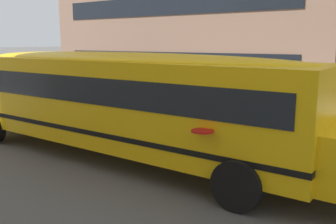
{
  "coord_description": "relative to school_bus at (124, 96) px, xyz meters",
  "views": [
    {
      "loc": [
        5.2,
        -8.8,
        3.05
      ],
      "look_at": [
        -0.43,
        -0.79,
        1.21
      ],
      "focal_mm": 39.94,
      "sensor_mm": 36.0,
      "label": 1
    }
  ],
  "objects": [
    {
      "name": "sidewalk_far",
      "position": [
        1.28,
        9.37,
        -1.66
      ],
      "size": [
        120.0,
        3.0,
        0.01
      ],
      "primitive_type": "cube",
      "color": "gray",
      "rests_on": "ground_plane"
    },
    {
      "name": "school_bus",
      "position": [
        0.0,
        0.0,
        0.0
      ],
      "size": [
        12.53,
        3.0,
        2.8
      ],
      "rotation": [
        0.0,
        0.0,
        -0.01
      ],
      "color": "yellow",
      "rests_on": "ground_plane"
    },
    {
      "name": "parked_car_dark_blue_past_driveway",
      "position": [
        -8.92,
        6.62,
        -0.82
      ],
      "size": [
        3.99,
        2.06,
        1.64
      ],
      "rotation": [
        0.0,
        0.0,
        -0.06
      ],
      "color": "navy",
      "rests_on": "ground_plane"
    },
    {
      "name": "ground_plane",
      "position": [
        1.28,
        1.58,
        -1.66
      ],
      "size": [
        400.0,
        400.0,
        0.0
      ],
      "primitive_type": "plane",
      "color": "#54514F"
    },
    {
      "name": "lane_centreline",
      "position": [
        1.28,
        1.58,
        -1.66
      ],
      "size": [
        110.0,
        0.16,
        0.01
      ],
      "primitive_type": "cube",
      "color": "silver",
      "rests_on": "ground_plane"
    }
  ]
}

